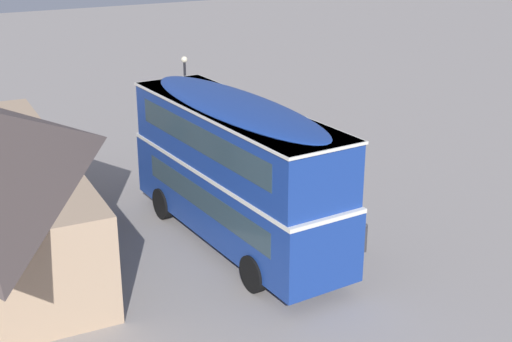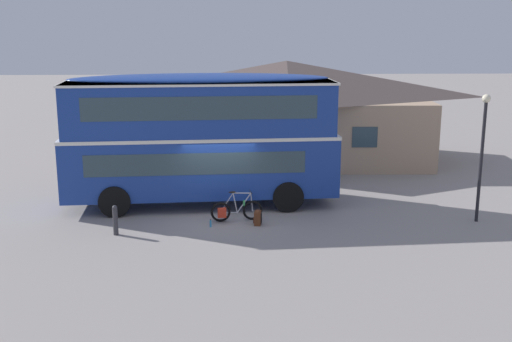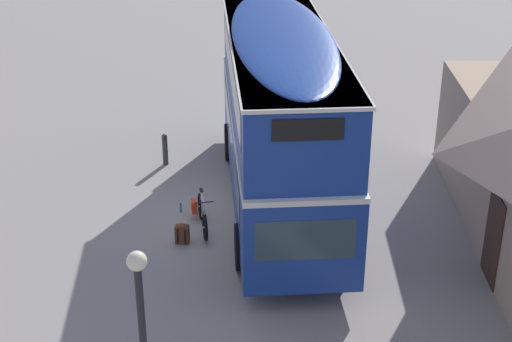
% 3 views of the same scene
% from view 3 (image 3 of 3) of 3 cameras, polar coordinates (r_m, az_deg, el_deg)
% --- Properties ---
extents(ground_plane, '(120.00, 120.00, 0.00)m').
position_cam_3_polar(ground_plane, '(19.77, -1.79, -3.44)').
color(ground_plane, gray).
extents(double_decker_bus, '(9.86, 3.12, 4.79)m').
position_cam_3_polar(double_decker_bus, '(19.27, 1.87, 4.44)').
color(double_decker_bus, black).
rests_on(double_decker_bus, ground).
extents(touring_bicycle, '(1.76, 0.64, 1.04)m').
position_cam_3_polar(touring_bicycle, '(19.16, -4.09, -3.23)').
color(touring_bicycle, black).
rests_on(touring_bicycle, ground).
extents(backpack_on_ground, '(0.30, 0.35, 0.51)m').
position_cam_3_polar(backpack_on_ground, '(18.60, -5.54, -4.64)').
color(backpack_on_ground, '#592D19').
rests_on(backpack_on_ground, ground).
extents(water_bottle_blue_sports, '(0.07, 0.07, 0.26)m').
position_cam_3_polar(water_bottle_blue_sports, '(20.03, -5.65, -2.76)').
color(water_bottle_blue_sports, '#338CBF').
rests_on(water_bottle_blue_sports, ground).
extents(kerb_bollard, '(0.16, 0.16, 0.97)m').
position_cam_3_polar(kerb_bollard, '(22.58, -6.81, 1.66)').
color(kerb_bollard, '#333338').
rests_on(kerb_bollard, ground).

